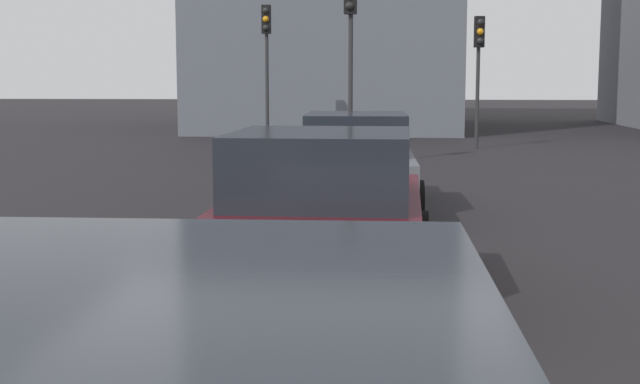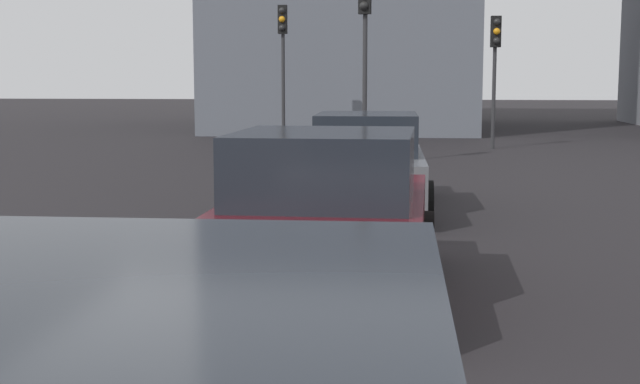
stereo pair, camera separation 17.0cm
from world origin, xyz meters
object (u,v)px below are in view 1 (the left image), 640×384
object	(u,v)px
traffic_light_near_left	(479,54)
traffic_light_near_right	(350,30)
car_maroon_second	(323,218)
car_grey_lead	(357,163)
traffic_light_far_left	(266,45)

from	to	relation	value
traffic_light_near_left	traffic_light_near_right	world-z (taller)	traffic_light_near_right
car_maroon_second	traffic_light_near_right	world-z (taller)	traffic_light_near_right
car_maroon_second	traffic_light_near_right	size ratio (longest dim) A/B	0.98
traffic_light_near_left	traffic_light_near_right	xyz separation A→B (m)	(-5.33, 3.52, 0.41)
car_grey_lead	traffic_light_far_left	distance (m)	14.72
car_grey_lead	traffic_light_far_left	size ratio (longest dim) A/B	1.07
traffic_light_near_left	car_grey_lead	bearing A→B (deg)	-21.67
traffic_light_near_left	traffic_light_far_left	bearing A→B (deg)	-112.58
traffic_light_near_left	traffic_light_far_left	xyz separation A→B (m)	(1.74, 6.52, 0.34)
car_grey_lead	traffic_light_near_left	xyz separation A→B (m)	(12.38, -3.09, 2.05)
car_grey_lead	car_maroon_second	world-z (taller)	car_maroon_second
car_grey_lead	traffic_light_near_left	bearing A→B (deg)	-15.50
car_maroon_second	traffic_light_near_right	distance (m)	12.95
car_grey_lead	car_maroon_second	distance (m)	5.66
car_maroon_second	traffic_light_far_left	world-z (taller)	traffic_light_far_left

